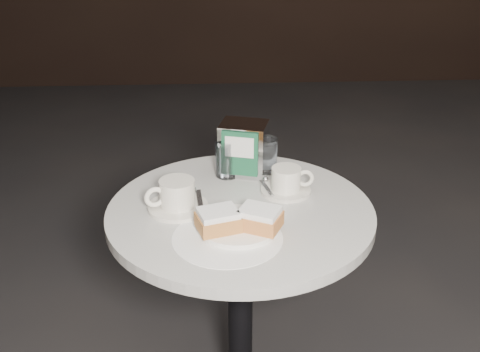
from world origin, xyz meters
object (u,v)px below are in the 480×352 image
napkin_dispenser (244,148)px  beignet_plate (238,222)px  water_glass_left (227,158)px  coffee_cup_left (177,197)px  cafe_table (240,271)px  coffee_cup_right (286,182)px  water_glass_right (266,155)px

napkin_dispenser → beignet_plate: bearing=-80.0°
water_glass_left → beignet_plate: bearing=-87.0°
beignet_plate → napkin_dispenser: bearing=84.6°
coffee_cup_left → beignet_plate: bearing=-58.1°
water_glass_left → cafe_table: bearing=-82.3°
coffee_cup_right → napkin_dispenser: bearing=131.7°
cafe_table → water_glass_left: 0.32m
cafe_table → napkin_dispenser: (0.02, 0.22, 0.27)m
cafe_table → coffee_cup_right: (0.13, 0.09, 0.23)m
napkin_dispenser → coffee_cup_left: bearing=-115.7°
coffee_cup_right → napkin_dispenser: (-0.11, 0.13, 0.05)m
cafe_table → napkin_dispenser: 0.35m
cafe_table → coffee_cup_left: size_ratio=3.69×
napkin_dispenser → water_glass_left: bearing=-144.6°
water_glass_left → coffee_cup_left: bearing=-125.1°
cafe_table → water_glass_left: size_ratio=6.72×
coffee_cup_left → water_glass_left: size_ratio=1.82×
coffee_cup_right → water_glass_right: 0.15m
beignet_plate → water_glass_left: 0.32m
coffee_cup_left → napkin_dispenser: (0.19, 0.21, 0.04)m
water_glass_right → water_glass_left: bearing=-168.2°
cafe_table → coffee_cup_left: coffee_cup_left is taller
cafe_table → coffee_cup_right: bearing=34.1°
coffee_cup_right → cafe_table: bearing=-144.3°
cafe_table → water_glass_right: size_ratio=7.26×
cafe_table → water_glass_left: bearing=97.7°
cafe_table → beignet_plate: bearing=-95.4°
beignet_plate → water_glass_right: size_ratio=2.15×
beignet_plate → water_glass_right: 0.35m
napkin_dispenser → water_glass_right: bearing=21.1°
cafe_table → water_glass_left: (-0.03, 0.20, 0.25)m
cafe_table → napkin_dispenser: napkin_dispenser is taller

